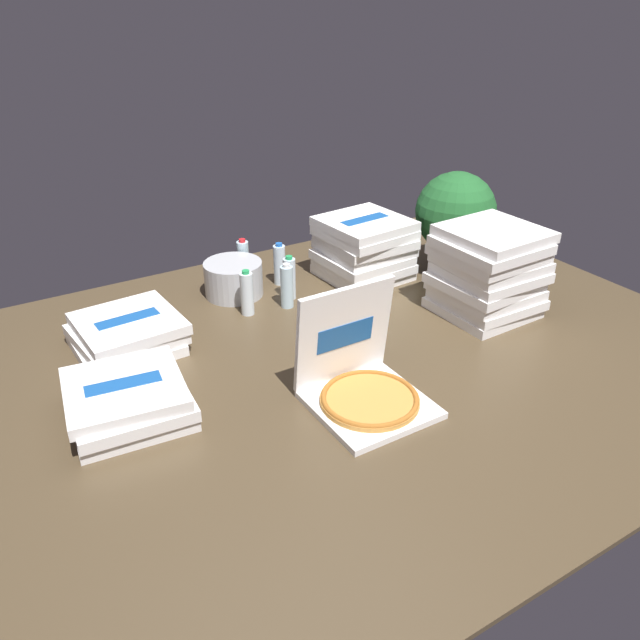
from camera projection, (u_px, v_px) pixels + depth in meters
The scene contains 13 objects.
ground_plane at pixel (338, 361), 2.57m from camera, with size 3.20×2.40×0.02m, color #4C3D28.
open_pizza_box at pixel (362, 383), 2.27m from camera, with size 0.40×0.41×0.42m.
pizza_stack_right_near at pixel (488, 272), 2.83m from camera, with size 0.44×0.42×0.41m.
pizza_stack_left_mid at pixel (127, 334), 2.61m from camera, with size 0.44×0.43×0.14m.
pizza_stack_center_far at pixel (364, 249), 3.20m from camera, with size 0.43×0.44×0.32m.
pizza_stack_right_far at pixel (128, 400), 2.19m from camera, with size 0.44×0.45×0.14m.
ice_bucket at pixel (234, 279), 3.05m from camera, with size 0.28×0.28×0.17m, color #B7BABF.
water_bottle_0 at pixel (287, 286), 2.93m from camera, with size 0.06×0.06×0.22m.
water_bottle_1 at pixel (243, 260), 3.20m from camera, with size 0.06×0.06×0.22m.
water_bottle_2 at pixel (280, 264), 3.15m from camera, with size 0.06×0.06×0.22m.
water_bottle_3 at pixel (247, 293), 2.86m from camera, with size 0.06×0.06×0.22m.
water_bottle_4 at pixel (289, 278), 3.01m from camera, with size 0.06×0.06×0.22m.
potted_plant at pixel (455, 216), 3.21m from camera, with size 0.41×0.41×0.53m.
Camera 1 is at (-1.20, -1.82, 1.36)m, focal length 35.28 mm.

